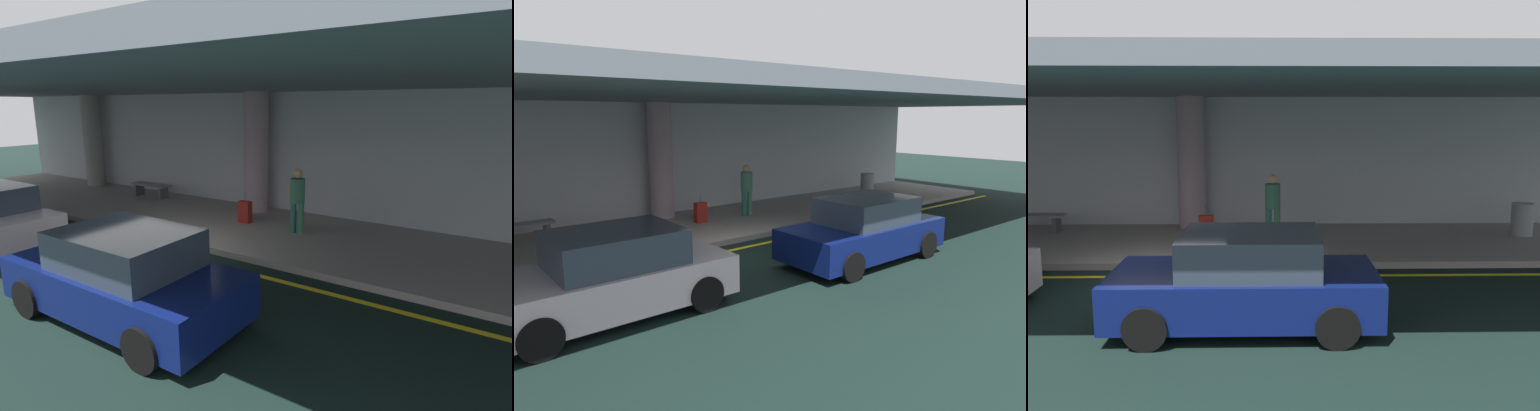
% 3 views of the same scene
% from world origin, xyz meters
% --- Properties ---
extents(ground_plane, '(60.00, 60.00, 0.00)m').
position_xyz_m(ground_plane, '(0.00, 0.00, 0.00)').
color(ground_plane, black).
extents(sidewalk, '(26.00, 4.20, 0.15)m').
position_xyz_m(sidewalk, '(0.00, 3.10, 0.07)').
color(sidewalk, gray).
rests_on(sidewalk, ground).
extents(lane_stripe_yellow, '(26.00, 0.14, 0.01)m').
position_xyz_m(lane_stripe_yellow, '(0.00, 0.52, 0.00)').
color(lane_stripe_yellow, yellow).
rests_on(lane_stripe_yellow, ground).
extents(support_column_left_mid, '(0.76, 0.76, 3.65)m').
position_xyz_m(support_column_left_mid, '(0.00, 4.68, 1.97)').
color(support_column_left_mid, gray).
rests_on(support_column_left_mid, sidewalk).
extents(ceiling_overhang, '(28.00, 13.20, 0.30)m').
position_xyz_m(ceiling_overhang, '(0.00, 2.60, 3.95)').
color(ceiling_overhang, slate).
rests_on(ceiling_overhang, support_column_far_left).
extents(terminal_back_wall, '(26.00, 0.30, 3.80)m').
position_xyz_m(terminal_back_wall, '(0.00, 5.35, 1.90)').
color(terminal_back_wall, '#AFB3B7').
rests_on(terminal_back_wall, ground).
extents(car_navy, '(4.10, 1.92, 1.50)m').
position_xyz_m(car_navy, '(1.84, -2.09, 0.71)').
color(car_navy, '#0B1750').
rests_on(car_navy, ground).
extents(car_silver, '(4.10, 1.92, 1.50)m').
position_xyz_m(car_silver, '(-4.00, -1.48, 0.71)').
color(car_silver, '#C1B3C0').
rests_on(car_silver, ground).
extents(traveler_with_luggage, '(0.38, 0.38, 1.68)m').
position_xyz_m(traveler_with_luggage, '(2.25, 3.15, 1.11)').
color(traveler_with_luggage, '#28605A').
rests_on(traveler_with_luggage, sidewalk).
extents(suitcase_upright_primary, '(0.36, 0.22, 0.90)m').
position_xyz_m(suitcase_upright_primary, '(0.55, 3.23, 0.46)').
color(suitcase_upright_primary, maroon).
rests_on(suitcase_upright_primary, sidewalk).
extents(bench_metal, '(1.60, 0.50, 0.48)m').
position_xyz_m(bench_metal, '(-4.25, 4.21, 0.50)').
color(bench_metal, slate).
rests_on(bench_metal, sidewalk).
extents(trash_bin_steel, '(0.56, 0.56, 0.85)m').
position_xyz_m(trash_bin_steel, '(8.84, 3.57, 0.57)').
color(trash_bin_steel, gray).
rests_on(trash_bin_steel, sidewalk).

